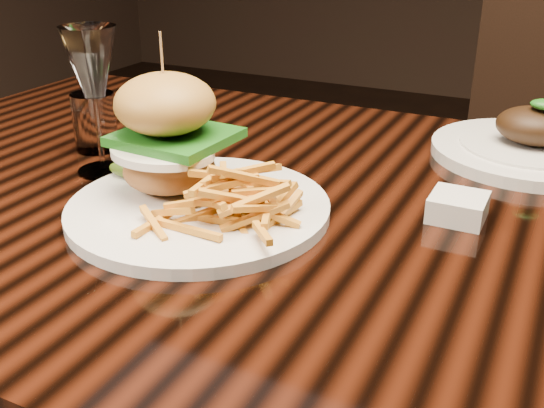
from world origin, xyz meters
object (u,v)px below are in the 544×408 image
at_px(wine_glass, 92,67).
at_px(far_dish, 531,146).
at_px(burger_plate, 192,170).
at_px(dining_table, 334,257).

height_order(wine_glass, far_dish, wine_glass).
xyz_separation_m(burger_plate, wine_glass, (-0.19, 0.06, 0.10)).
distance_m(wine_glass, far_dish, 0.66).
distance_m(burger_plate, far_dish, 0.53).
xyz_separation_m(dining_table, wine_glass, (-0.35, -0.04, 0.23)).
bearing_deg(burger_plate, wine_glass, 179.50).
bearing_deg(far_dish, burger_plate, -132.19).
relative_size(dining_table, wine_glass, 7.76).
bearing_deg(dining_table, far_dish, 55.67).
distance_m(burger_plate, wine_glass, 0.22).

